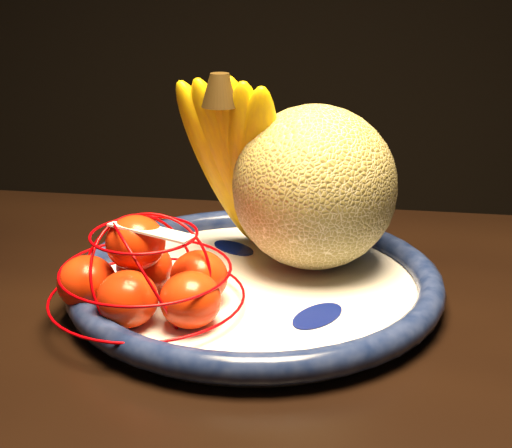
# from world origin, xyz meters

# --- Properties ---
(fruit_bowl) EXTENTS (0.36, 0.36, 0.03)m
(fruit_bowl) POSITION_xyz_m (0.12, 0.16, 0.78)
(fruit_bowl) COLOR white
(fruit_bowl) RESTS_ON dining_table
(cantaloupe) EXTENTS (0.16, 0.16, 0.16)m
(cantaloupe) POSITION_xyz_m (0.17, 0.21, 0.86)
(cantaloupe) COLOR olive
(cantaloupe) RESTS_ON fruit_bowl
(banana_bunch) EXTENTS (0.13, 0.13, 0.21)m
(banana_bunch) POSITION_xyz_m (0.10, 0.24, 0.88)
(banana_bunch) COLOR #FFCD00
(banana_bunch) RESTS_ON fruit_bowl
(mandarin_bag) EXTENTS (0.23, 0.23, 0.11)m
(mandarin_bag) POSITION_xyz_m (0.03, 0.10, 0.81)
(mandarin_bag) COLOR red
(mandarin_bag) RESTS_ON fruit_bowl
(price_tag) EXTENTS (0.08, 0.05, 0.01)m
(price_tag) POSITION_xyz_m (0.04, 0.10, 0.85)
(price_tag) COLOR white
(price_tag) RESTS_ON mandarin_bag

